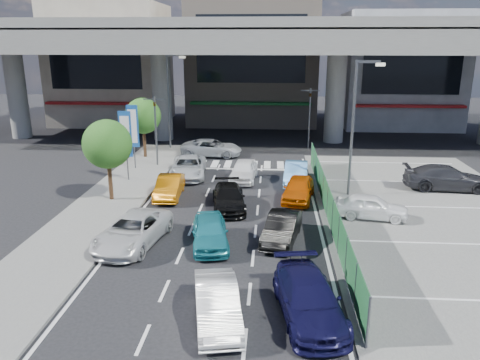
# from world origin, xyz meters

# --- Properties ---
(ground) EXTENTS (120.00, 120.00, 0.00)m
(ground) POSITION_xyz_m (0.00, 0.00, 0.00)
(ground) COLOR black
(ground) RESTS_ON ground
(parking_lot) EXTENTS (12.00, 28.00, 0.06)m
(parking_lot) POSITION_xyz_m (11.00, 2.00, 0.03)
(parking_lot) COLOR #575755
(parking_lot) RESTS_ON ground
(sidewalk_left) EXTENTS (4.00, 30.00, 0.12)m
(sidewalk_left) POSITION_xyz_m (-7.00, 4.00, 0.06)
(sidewalk_left) COLOR #575755
(sidewalk_left) RESTS_ON ground
(fence_run) EXTENTS (0.16, 22.00, 1.80)m
(fence_run) POSITION_xyz_m (5.30, 1.00, 0.90)
(fence_run) COLOR #1C532C
(fence_run) RESTS_ON ground
(expressway) EXTENTS (64.00, 14.00, 10.75)m
(expressway) POSITION_xyz_m (0.00, 22.00, 8.76)
(expressway) COLOR slate
(expressway) RESTS_ON ground
(building_west) EXTENTS (12.00, 10.90, 13.00)m
(building_west) POSITION_xyz_m (-16.00, 31.97, 6.49)
(building_west) COLOR gray
(building_west) RESTS_ON ground
(building_center) EXTENTS (14.00, 10.90, 15.00)m
(building_center) POSITION_xyz_m (0.00, 32.97, 7.49)
(building_center) COLOR gray
(building_center) RESTS_ON ground
(building_east) EXTENTS (12.00, 10.90, 12.00)m
(building_east) POSITION_xyz_m (16.00, 31.97, 5.99)
(building_east) COLOR gray
(building_east) RESTS_ON ground
(traffic_light_left) EXTENTS (1.60, 1.24, 5.20)m
(traffic_light_left) POSITION_xyz_m (-6.20, 12.00, 3.94)
(traffic_light_left) COLOR #595B60
(traffic_light_left) RESTS_ON ground
(traffic_light_right) EXTENTS (1.60, 1.24, 5.20)m
(traffic_light_right) POSITION_xyz_m (5.50, 19.00, 3.94)
(traffic_light_right) COLOR #595B60
(traffic_light_right) RESTS_ON ground
(street_lamp_right) EXTENTS (1.65, 0.22, 8.00)m
(street_lamp_right) POSITION_xyz_m (7.17, 6.00, 4.77)
(street_lamp_right) COLOR #595B60
(street_lamp_right) RESTS_ON ground
(street_lamp_left) EXTENTS (1.65, 0.22, 8.00)m
(street_lamp_left) POSITION_xyz_m (-6.33, 18.00, 4.77)
(street_lamp_left) COLOR #595B60
(street_lamp_left) RESTS_ON ground
(signboard_near) EXTENTS (0.80, 0.14, 4.70)m
(signboard_near) POSITION_xyz_m (-7.20, 7.99, 3.06)
(signboard_near) COLOR #595B60
(signboard_near) RESTS_ON ground
(signboard_far) EXTENTS (0.80, 0.14, 4.70)m
(signboard_far) POSITION_xyz_m (-7.60, 10.99, 3.06)
(signboard_far) COLOR #595B60
(signboard_far) RESTS_ON ground
(tree_near) EXTENTS (2.80, 2.80, 4.80)m
(tree_near) POSITION_xyz_m (-7.00, 4.00, 3.39)
(tree_near) COLOR #382314
(tree_near) RESTS_ON ground
(tree_far) EXTENTS (2.80, 2.80, 4.80)m
(tree_far) POSITION_xyz_m (-7.80, 14.50, 3.39)
(tree_far) COLOR #382314
(tree_far) RESTS_ON ground
(hatch_white_back_mid) EXTENTS (2.12, 4.19, 1.32)m
(hatch_white_back_mid) POSITION_xyz_m (0.61, -7.81, 0.66)
(hatch_white_back_mid) COLOR silver
(hatch_white_back_mid) RESTS_ON ground
(minivan_navy_back) EXTENTS (2.69, 5.01, 1.38)m
(minivan_navy_back) POSITION_xyz_m (3.66, -7.33, 0.69)
(minivan_navy_back) COLOR black
(minivan_navy_back) RESTS_ON ground
(sedan_white_mid_left) EXTENTS (3.09, 5.28, 1.38)m
(sedan_white_mid_left) POSITION_xyz_m (-3.95, -1.99, 0.69)
(sedan_white_mid_left) COLOR silver
(sedan_white_mid_left) RESTS_ON ground
(taxi_teal_mid) EXTENTS (2.24, 4.19, 1.36)m
(taxi_teal_mid) POSITION_xyz_m (-0.42, -1.80, 0.68)
(taxi_teal_mid) COLOR teal
(taxi_teal_mid) RESTS_ON ground
(hatch_black_mid_right) EXTENTS (2.12, 4.11, 1.29)m
(hatch_black_mid_right) POSITION_xyz_m (2.87, -1.08, 0.65)
(hatch_black_mid_right) COLOR black
(hatch_black_mid_right) RESTS_ON ground
(taxi_orange_left) EXTENTS (1.56, 3.99, 1.30)m
(taxi_orange_left) POSITION_xyz_m (-3.75, 4.92, 0.65)
(taxi_orange_left) COLOR #BF6706
(taxi_orange_left) RESTS_ON ground
(sedan_black_mid) EXTENTS (2.35, 4.52, 1.25)m
(sedan_black_mid) POSITION_xyz_m (-0.02, 3.19, 0.63)
(sedan_black_mid) COLOR black
(sedan_black_mid) RESTS_ON ground
(taxi_orange_right) EXTENTS (2.31, 4.27, 1.38)m
(taxi_orange_right) POSITION_xyz_m (3.93, 4.92, 0.69)
(taxi_orange_right) COLOR #BA4804
(taxi_orange_right) RESTS_ON ground
(wagon_silver_front_left) EXTENTS (2.80, 5.18, 1.38)m
(wagon_silver_front_left) POSITION_xyz_m (-3.40, 9.39, 0.69)
(wagon_silver_front_left) COLOR silver
(wagon_silver_front_left) RESTS_ON ground
(sedan_white_front_mid) EXTENTS (1.90, 4.15, 1.38)m
(sedan_white_front_mid) POSITION_xyz_m (0.47, 8.76, 0.69)
(sedan_white_front_mid) COLOR white
(sedan_white_front_mid) RESTS_ON ground
(kei_truck_front_right) EXTENTS (1.78, 4.29, 1.38)m
(kei_truck_front_right) POSITION_xyz_m (3.94, 8.33, 0.69)
(kei_truck_front_right) COLOR #518FC9
(kei_truck_front_right) RESTS_ON ground
(crossing_wagon_silver) EXTENTS (4.99, 2.44, 1.36)m
(crossing_wagon_silver) POSITION_xyz_m (-2.59, 15.56, 0.68)
(crossing_wagon_silver) COLOR silver
(crossing_wagon_silver) RESTS_ON ground
(parked_sedan_white) EXTENTS (3.97, 2.17, 1.28)m
(parked_sedan_white) POSITION_xyz_m (7.58, 2.08, 0.70)
(parked_sedan_white) COLOR white
(parked_sedan_white) RESTS_ON parking_lot
(parked_sedan_dgrey) EXTENTS (5.31, 2.44, 1.51)m
(parked_sedan_dgrey) POSITION_xyz_m (13.28, 7.49, 0.81)
(parked_sedan_dgrey) COLOR #2D2D32
(parked_sedan_dgrey) RESTS_ON parking_lot
(traffic_cone) EXTENTS (0.41, 0.41, 0.77)m
(traffic_cone) POSITION_xyz_m (5.66, 4.98, 0.45)
(traffic_cone) COLOR #E13D0C
(traffic_cone) RESTS_ON parking_lot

